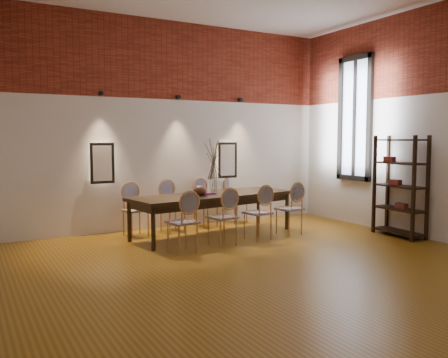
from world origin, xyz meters
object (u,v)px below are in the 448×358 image
chair_far_b (173,206)px  vase (213,186)px  chair_near_a (182,222)px  dining_table (213,215)px  chair_near_d (289,209)px  chair_far_c (206,203)px  shelving_rack (400,186)px  book (205,193)px  bowl (200,190)px  chair_far_a (136,210)px  chair_far_d (236,200)px  chair_near_c (258,213)px  chair_near_b (222,217)px

chair_far_b → vase: size_ratio=3.13×
chair_near_a → dining_table: bearing=33.9°
chair_near_a → chair_near_d: (2.28, 0.34, 0.00)m
chair_far_c → shelving_rack: bearing=127.5°
book → bowl: bearing=-142.5°
chair_far_a → chair_far_c: (1.52, 0.23, 0.00)m
chair_near_d → chair_far_d: 1.55m
chair_near_d → chair_far_a: size_ratio=1.00×
chair_far_d → vase: (-1.02, -0.93, 0.43)m
vase → chair_near_c: bearing=-55.4°
vase → chair_far_d: bearing=42.4°
chair_near_c → vase: size_ratio=3.13×
chair_near_b → book: (0.12, 0.85, 0.30)m
chair_near_c → chair_far_b: same height
chair_near_a → shelving_rack: 3.99m
chair_near_c → chair_far_d: size_ratio=1.00×
bowl → book: bowl is taller
chair_near_b → book: size_ratio=3.62×
chair_far_b → chair_far_c: (0.76, 0.11, 0.00)m
chair_near_b → bowl: bearing=84.6°
dining_table → chair_near_a: size_ratio=3.27×
chair_near_a → chair_near_c: same height
chair_near_c → vase: (-0.49, 0.71, 0.43)m
chair_far_c → chair_near_a: bearing=45.2°
chair_far_d → bowl: size_ratio=3.92×
dining_table → vase: 0.53m
shelving_rack → book: bearing=155.0°
bowl → chair_far_b: bearing=103.2°
chair_near_c → chair_near_d: size_ratio=1.00×
chair_far_b → bowl: (0.19, -0.80, 0.37)m
chair_near_a → chair_far_d: bearing=33.9°
chair_far_a → chair_far_b: (0.76, 0.11, 0.00)m
chair_far_a → vase: 1.46m
chair_far_b → chair_far_d: bearing=-180.0°
chair_far_d → chair_far_c: bearing=0.0°
chair_far_b → dining_table: bearing=116.4°
chair_far_b → chair_near_c: bearing=116.4°
chair_near_a → chair_far_a: size_ratio=1.00×
vase → bowl: 0.33m
chair_near_d → vase: 1.45m
chair_near_c → chair_near_d: (0.76, 0.11, 0.00)m
chair_near_c → bowl: size_ratio=3.92×
chair_near_a → bowl: 1.17m
shelving_rack → chair_far_b: bearing=149.2°
chair_near_d → chair_far_a: (-2.51, 1.19, 0.00)m
chair_near_d → chair_far_d: same height
chair_far_d → vase: vase is taller
chair_near_a → bowl: chair_near_a is taller
chair_far_b → shelving_rack: 4.15m
chair_far_a → shelving_rack: shelving_rack is taller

